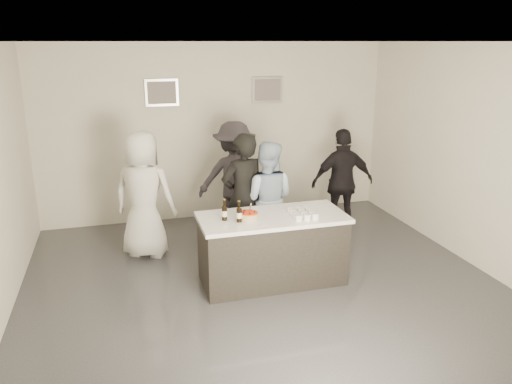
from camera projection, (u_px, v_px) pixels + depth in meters
floor at (267, 291)px, 6.26m from camera, size 6.00×6.00×0.00m
ceiling at (269, 41)px, 5.39m from camera, size 6.00×6.00×0.00m
wall_back at (217, 132)px, 8.59m from camera, size 6.00×0.04×3.00m
wall_front at (411, 296)px, 3.06m from camera, size 6.00×0.04×3.00m
wall_right at (484, 159)px, 6.61m from camera, size 0.04×6.00×3.00m
picture_left at (162, 93)px, 8.12m from camera, size 0.54×0.04×0.44m
picture_right at (267, 90)px, 8.59m from camera, size 0.54×0.04×0.44m
bar_counter at (272, 249)px, 6.40m from camera, size 1.86×0.86×0.90m
cake at (249, 216)px, 6.13m from camera, size 0.24×0.24×0.08m
beer_bottle_a at (224, 210)px, 6.08m from camera, size 0.07×0.07×0.26m
beer_bottle_b at (239, 212)px, 6.02m from camera, size 0.07×0.07×0.26m
tumbler_cluster at (303, 213)px, 6.24m from camera, size 0.30×0.40×0.08m
candles at (263, 226)px, 5.91m from camera, size 0.24×0.08×0.01m
person_main_black at (243, 197)px, 6.99m from camera, size 0.75×0.58×1.82m
person_main_blue at (267, 199)px, 7.12m from camera, size 1.01×0.92×1.68m
person_guest_left at (144, 195)px, 7.06m from camera, size 1.06×0.92×1.83m
person_guest_right at (342, 182)px, 7.91m from camera, size 1.03×0.50×1.71m
person_guest_back at (235, 178)px, 7.98m from camera, size 1.31×0.97×1.81m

